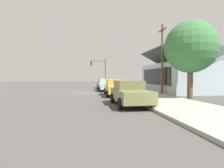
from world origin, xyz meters
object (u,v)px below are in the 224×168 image
(car_mustard, at_px, (115,87))
(fire_hydrant_red, at_px, (114,86))
(car_coral, at_px, (104,83))
(car_seafoam, at_px, (106,85))
(car_olive, at_px, (130,93))
(shade_tree, at_px, (191,47))
(utility_pole_wooden, at_px, (162,58))
(traffic_light_main, at_px, (100,68))

(car_mustard, bearing_deg, fire_hydrant_red, 173.93)
(car_mustard, height_order, fire_hydrant_red, car_mustard)
(car_coral, height_order, car_seafoam, same)
(car_coral, relative_size, car_olive, 1.01)
(shade_tree, bearing_deg, car_olive, -68.52)
(car_seafoam, height_order, utility_pole_wooden, utility_pole_wooden)
(car_seafoam, xyz_separation_m, car_olive, (12.45, 0.17, -0.00))
(car_mustard, height_order, utility_pole_wooden, utility_pole_wooden)
(car_olive, distance_m, utility_pole_wooden, 9.66)
(car_seafoam, relative_size, shade_tree, 0.72)
(car_olive, bearing_deg, utility_pole_wooden, 143.14)
(car_seafoam, bearing_deg, car_mustard, 2.20)
(car_coral, distance_m, utility_pole_wooden, 12.52)
(car_mustard, relative_size, fire_hydrant_red, 6.87)
(car_seafoam, bearing_deg, traffic_light_main, -179.47)
(car_olive, height_order, traffic_light_main, traffic_light_main)
(car_mustard, relative_size, car_olive, 1.08)
(car_mustard, relative_size, traffic_light_main, 0.94)
(car_olive, relative_size, utility_pole_wooden, 0.60)
(shade_tree, xyz_separation_m, utility_pole_wooden, (-5.22, -0.09, -0.26))
(car_seafoam, distance_m, traffic_light_main, 10.21)
(car_coral, relative_size, traffic_light_main, 0.88)
(car_coral, height_order, car_mustard, same)
(fire_hydrant_red, bearing_deg, car_coral, -151.58)
(shade_tree, bearing_deg, car_mustard, -127.42)
(utility_pole_wooden, bearing_deg, car_seafoam, -132.28)
(car_mustard, bearing_deg, car_olive, 1.39)
(car_coral, distance_m, car_seafoam, 5.84)
(traffic_light_main, xyz_separation_m, fire_hydrant_red, (6.46, 1.66, -2.99))
(car_mustard, bearing_deg, shade_tree, 54.51)
(car_seafoam, bearing_deg, car_olive, 0.83)
(car_seafoam, distance_m, fire_hydrant_red, 3.74)
(car_olive, relative_size, shade_tree, 0.72)
(car_coral, height_order, car_olive, same)
(car_olive, xyz_separation_m, utility_pole_wooden, (-7.38, 5.40, 3.11))
(shade_tree, distance_m, utility_pole_wooden, 5.23)
(car_olive, distance_m, fire_hydrant_red, 15.90)
(car_mustard, bearing_deg, car_coral, -178.14)
(car_mustard, distance_m, fire_hydrant_red, 9.62)
(shade_tree, distance_m, traffic_light_main, 20.95)
(car_mustard, bearing_deg, utility_pole_wooden, 103.25)
(car_seafoam, distance_m, utility_pole_wooden, 8.15)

